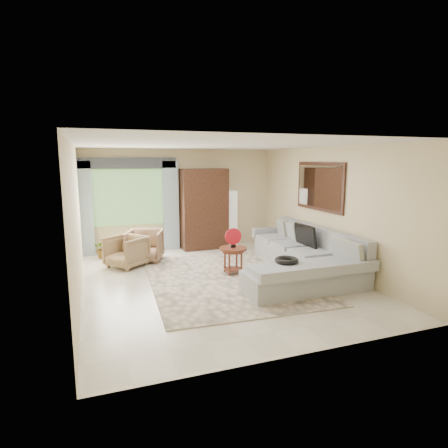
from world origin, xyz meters
name	(u,v)px	position (x,y,z in m)	size (l,w,h in m)	color
ground	(218,281)	(0.00, 0.00, 0.00)	(6.00, 6.00, 0.00)	silver
area_rug	(227,278)	(0.22, 0.07, 0.01)	(3.00, 4.00, 0.02)	beige
sectional_sofa	(303,261)	(1.78, -0.18, 0.28)	(2.30, 3.46, 0.90)	#A2A4AB
tv_screen	(305,236)	(2.05, 0.18, 0.72)	(0.06, 0.74, 0.48)	black
garden_hose	(287,260)	(1.00, -0.89, 0.55)	(0.43, 0.43, 0.09)	black
coffee_table	(233,260)	(0.43, 0.29, 0.30)	(0.56, 0.56, 0.56)	#512115
red_disc	(233,236)	(0.43, 0.29, 0.79)	(0.34, 0.34, 0.03)	red
armchair_left	(126,252)	(-1.58, 1.59, 0.34)	(0.73, 0.76, 0.69)	#947A50
armchair_right	(145,246)	(-1.13, 1.91, 0.36)	(0.78, 0.80, 0.73)	olive
potted_plant	(104,248)	(-2.02, 2.57, 0.24)	(0.43, 0.38, 0.48)	#999999
armoire	(204,209)	(0.55, 2.72, 1.05)	(1.20, 0.55, 2.10)	black
floor_lamp	(232,218)	(1.35, 2.78, 0.75)	(0.24, 0.24, 1.50)	silver
window	(128,197)	(-1.35, 2.97, 1.40)	(1.80, 0.04, 1.40)	#669E59
curtain_left	(84,209)	(-2.40, 2.88, 1.15)	(0.40, 0.08, 2.30)	#9EB7CC
curtain_right	(171,206)	(-0.30, 2.88, 1.15)	(0.40, 0.08, 2.30)	#9EB7CC
valance	(127,163)	(-1.35, 2.90, 2.25)	(2.40, 0.12, 0.26)	#1E232D
wall_mirror	(319,187)	(2.46, 0.35, 1.75)	(0.05, 1.70, 1.05)	black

